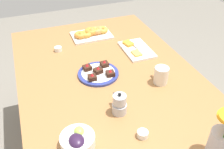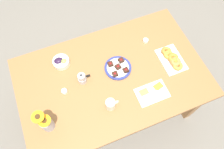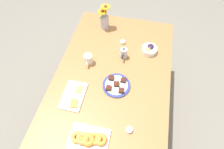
{
  "view_description": "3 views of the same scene",
  "coord_description": "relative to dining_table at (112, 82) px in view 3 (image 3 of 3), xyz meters",
  "views": [
    {
      "loc": [
        -1.03,
        0.38,
        1.58
      ],
      "look_at": [
        0.0,
        0.0,
        0.78
      ],
      "focal_mm": 40.0,
      "sensor_mm": 36.0,
      "label": 1
    },
    {
      "loc": [
        -0.3,
        -0.75,
        2.41
      ],
      "look_at": [
        0.0,
        0.0,
        0.78
      ],
      "focal_mm": 35.0,
      "sensor_mm": 36.0,
      "label": 2
    },
    {
      "loc": [
        0.79,
        0.17,
        2.02
      ],
      "look_at": [
        0.0,
        0.0,
        0.78
      ],
      "focal_mm": 28.0,
      "sensor_mm": 36.0,
      "label": 3
    }
  ],
  "objects": [
    {
      "name": "jam_cup_honey",
      "position": [
        0.42,
        0.22,
        0.1
      ],
      "size": [
        0.05,
        0.05,
        0.03
      ],
      "color": "white",
      "rests_on": "dining_table"
    },
    {
      "name": "ground_plane",
      "position": [
        0.0,
        0.0,
        -0.65
      ],
      "size": [
        6.0,
        6.0,
        0.0
      ],
      "primitive_type": "plane",
      "color": "slate"
    },
    {
      "name": "croissant_platter",
      "position": [
        0.55,
        -0.05,
        0.11
      ],
      "size": [
        0.19,
        0.28,
        0.05
      ],
      "color": "white",
      "rests_on": "dining_table"
    },
    {
      "name": "jam_cup_berry",
      "position": [
        -0.41,
        0.02,
        0.1
      ],
      "size": [
        0.05,
        0.05,
        0.03
      ],
      "color": "white",
      "rests_on": "dining_table"
    },
    {
      "name": "grape_bowl",
      "position": [
        -0.36,
        0.28,
        0.12
      ],
      "size": [
        0.14,
        0.14,
        0.07
      ],
      "color": "white",
      "rests_on": "dining_table"
    },
    {
      "name": "dining_table",
      "position": [
        0.0,
        0.0,
        0.0
      ],
      "size": [
        1.6,
        1.0,
        0.74
      ],
      "color": "#9E6B3D",
      "rests_on": "ground_plane"
    },
    {
      "name": "dessert_plate",
      "position": [
        0.08,
        0.05,
        0.1
      ],
      "size": [
        0.23,
        0.23,
        0.05
      ],
      "color": "navy",
      "rests_on": "dining_table"
    },
    {
      "name": "coffee_mug",
      "position": [
        -0.11,
        -0.24,
        0.14
      ],
      "size": [
        0.11,
        0.08,
        0.1
      ],
      "color": "silver",
      "rests_on": "dining_table"
    },
    {
      "name": "moka_pot",
      "position": [
        -0.24,
        0.05,
        0.13
      ],
      "size": [
        0.11,
        0.07,
        0.12
      ],
      "color": "#B7B7BC",
      "rests_on": "dining_table"
    },
    {
      "name": "cheese_platter",
      "position": [
        0.25,
        -0.26,
        0.1
      ],
      "size": [
        0.26,
        0.17,
        0.03
      ],
      "color": "white",
      "rests_on": "dining_table"
    },
    {
      "name": "flower_vase",
      "position": [
        -0.6,
        -0.21,
        0.17
      ],
      "size": [
        0.12,
        0.12,
        0.25
      ],
      "color": "#B2B2BC",
      "rests_on": "dining_table"
    }
  ]
}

